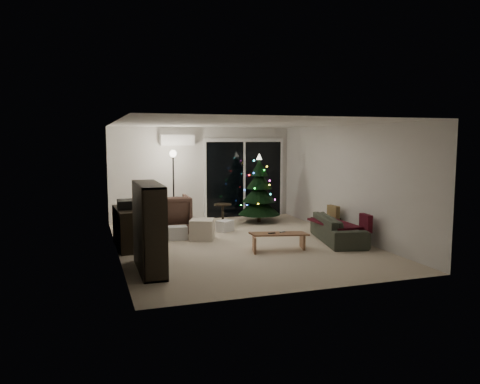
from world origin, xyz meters
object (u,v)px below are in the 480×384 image
object	(u,v)px
bookshelf	(138,228)
sofa	(338,229)
coffee_table	(279,242)
christmas_tree	(259,188)
armchair	(169,213)
media_cabinet	(129,228)

from	to	relation	value
bookshelf	sofa	size ratio (longest dim) A/B	0.78
coffee_table	christmas_tree	xyz separation A→B (m)	(0.76, 3.09, 0.73)
coffee_table	christmas_tree	world-z (taller)	christmas_tree
sofa	armchair	bearing A→B (deg)	68.63
bookshelf	media_cabinet	distance (m)	1.80
media_cabinet	armchair	world-z (taller)	armchair
bookshelf	coffee_table	size ratio (longest dim) A/B	1.34
coffee_table	media_cabinet	bearing A→B (deg)	171.27
media_cabinet	armchair	size ratio (longest dim) A/B	1.34
bookshelf	media_cabinet	size ratio (longest dim) A/B	1.14
christmas_tree	sofa	bearing A→B (deg)	-74.35
media_cabinet	sofa	world-z (taller)	media_cabinet
armchair	coffee_table	bearing A→B (deg)	125.41
armchair	christmas_tree	bearing A→B (deg)	-166.17
media_cabinet	coffee_table	distance (m)	3.01
bookshelf	armchair	world-z (taller)	bookshelf
bookshelf	media_cabinet	xyz separation A→B (m)	(0.00, 1.77, -0.33)
bookshelf	media_cabinet	world-z (taller)	bookshelf
christmas_tree	armchair	bearing A→B (deg)	-167.45
bookshelf	media_cabinet	bearing A→B (deg)	72.62
coffee_table	christmas_tree	bearing A→B (deg)	90.04
bookshelf	christmas_tree	xyz separation A→B (m)	(3.53, 3.70, 0.17)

